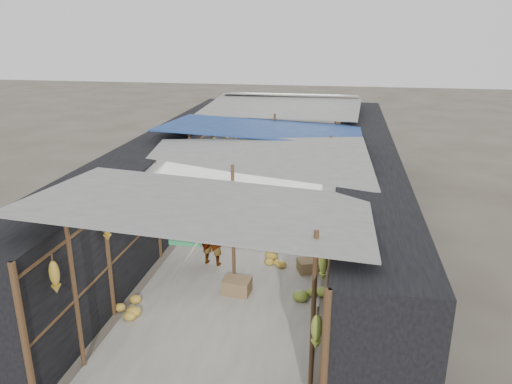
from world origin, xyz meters
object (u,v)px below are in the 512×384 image
Objects in this scene: black_basin at (316,179)px; vendor_elderly at (211,232)px; crate_near at (237,286)px; vendor_seated at (326,192)px; shopper_blue at (244,166)px.

vendor_elderly is (-1.95, -6.82, 0.72)m from black_basin.
crate_near is 0.52× the size of vendor_seated.
black_basin is (1.12, 8.00, -0.08)m from crate_near.
vendor_seated is (2.39, 4.17, -0.28)m from vendor_elderly.
black_basin is at bearing -158.38° from vendor_seated.
shopper_blue reaches higher than crate_near.
vendor_elderly is 5.58m from shopper_blue.
crate_near is 6.88m from shopper_blue.
vendor_elderly is at bearing -105.78° from shopper_blue.
crate_near is 0.34× the size of shopper_blue.
vendor_seated reaches higher than black_basin.
shopper_blue is at bearing -151.43° from black_basin.
crate_near reaches higher than black_basin.
crate_near is at bearing 134.38° from vendor_elderly.
vendor_elderly is 1.55× the size of vendor_seated.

